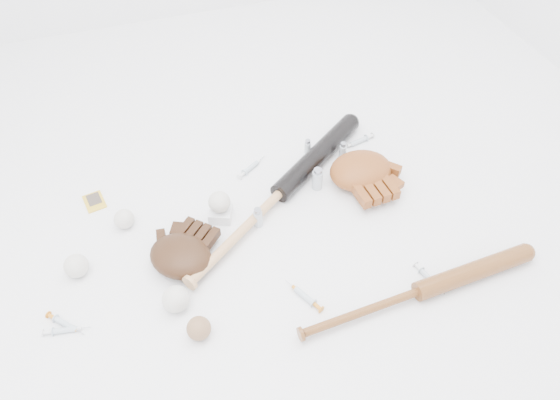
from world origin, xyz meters
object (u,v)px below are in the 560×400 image
object	(u,v)px
bat_dark	(280,192)
pedestal	(221,214)
bat_wood	(419,291)
glove_dark	(181,256)

from	to	relation	value
bat_dark	pedestal	xyz separation A→B (m)	(-0.22, -0.02, -0.02)
bat_wood	glove_dark	world-z (taller)	glove_dark
pedestal	bat_dark	bearing A→B (deg)	4.03
bat_dark	pedestal	world-z (taller)	bat_dark
bat_dark	glove_dark	xyz separation A→B (m)	(-0.38, -0.17, 0.01)
bat_wood	glove_dark	distance (m)	0.73
glove_dark	bat_dark	bearing A→B (deg)	68.36
bat_dark	glove_dark	bearing A→B (deg)	167.93
bat_dark	bat_wood	bearing A→B (deg)	-98.41
bat_dark	pedestal	size ratio (longest dim) A/B	13.54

